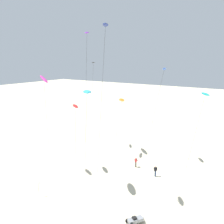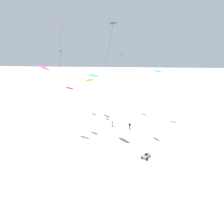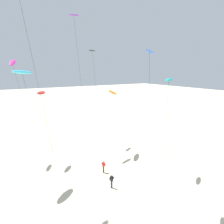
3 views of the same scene
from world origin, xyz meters
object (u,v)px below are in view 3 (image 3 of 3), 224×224
kite_red (41,93)px  kite_black (92,53)px  kite_orange (113,93)px  kite_cyan (22,73)px  kite_flyer_nearest (104,166)px  kite_blue (150,54)px  kite_teal (169,81)px  kite_magenta (13,63)px  kite_purple (74,18)px  kite_flyer_middle (112,181)px

kite_red → kite_black: kite_black is taller
kite_orange → kite_cyan: bearing=-76.4°
kite_flyer_nearest → kite_red: bearing=-144.4°
kite_flyer_nearest → kite_blue: bearing=73.9°
kite_teal → kite_blue: bearing=150.7°
kite_red → kite_orange: size_ratio=0.99×
kite_orange → kite_magenta: kite_magenta is taller
kite_cyan → kite_purple: bearing=128.9°
kite_magenta → kite_flyer_nearest: bearing=37.1°
kite_cyan → kite_orange: bearing=103.6°
kite_red → kite_magenta: 6.11m
kite_teal → kite_flyer_middle: kite_teal is taller
kite_teal → kite_cyan: bearing=-139.4°
kite_teal → kite_flyer_middle: size_ratio=7.71×
kite_orange → kite_flyer_nearest: (5.98, -5.15, -8.95)m
kite_red → kite_flyer_middle: bearing=20.4°
kite_orange → kite_purple: kite_purple is taller
kite_red → kite_flyer_middle: kite_red is taller
kite_black → kite_flyer_nearest: size_ratio=10.05×
kite_purple → kite_magenta: size_ratio=1.46×
kite_teal → kite_purple: (-20.06, -0.70, 8.80)m
kite_flyer_nearest → kite_purple: bearing=175.5°
kite_black → kite_purple: bearing=-65.0°
kite_black → kite_magenta: (1.17, -13.41, -1.84)m
kite_magenta → kite_cyan: size_ratio=1.12×
kite_blue → kite_flyer_middle: kite_blue is taller
kite_purple → kite_cyan: kite_purple is taller
kite_orange → kite_flyer_nearest: size_ratio=6.37×
kite_black → kite_blue: bearing=4.1°
kite_flyer_nearest → kite_flyer_middle: bearing=-16.8°
kite_magenta → kite_flyer_middle: size_ratio=9.09×
kite_black → kite_cyan: kite_black is taller
kite_teal → kite_orange: 16.24m
kite_black → kite_cyan: size_ratio=1.24×
kite_purple → kite_black: bearing=115.0°
kite_flyer_nearest → kite_flyer_middle: same height
kite_teal → kite_purple: bearing=-178.0°
kite_magenta → kite_flyer_middle: (15.17, 7.27, -13.47)m
kite_teal → kite_blue: (-7.90, 4.43, 2.89)m
kite_purple → kite_flyer_nearest: kite_purple is taller
kite_teal → kite_black: size_ratio=0.77×
kite_orange → kite_purple: 13.07m
kite_flyer_nearest → kite_orange: bearing=139.3°
kite_orange → kite_flyer_nearest: 11.93m
kite_red → kite_flyer_middle: 15.62m
kite_blue → kite_cyan: size_ratio=1.18×
kite_orange → kite_cyan: size_ratio=0.78×
kite_black → kite_blue: kite_black is taller
kite_purple → kite_cyan: bearing=-51.1°
kite_black → kite_magenta: 13.59m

